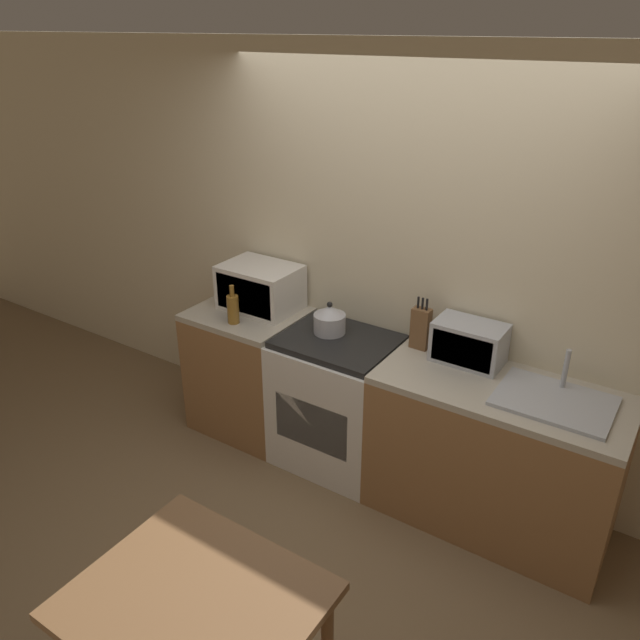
{
  "coord_description": "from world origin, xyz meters",
  "views": [
    {
      "loc": [
        1.48,
        -2.16,
        2.66
      ],
      "look_at": [
        -0.37,
        0.66,
        1.05
      ],
      "focal_mm": 35.0,
      "sensor_mm": 36.0,
      "label": 1
    }
  ],
  "objects_px": {
    "toaster_oven": "(469,343)",
    "dining_table": "(196,617)",
    "microwave": "(260,287)",
    "bottle": "(233,308)",
    "stove_range": "(337,401)",
    "kettle": "(330,320)"
  },
  "relations": [
    {
      "from": "stove_range",
      "to": "microwave",
      "type": "distance_m",
      "value": 0.92
    },
    {
      "from": "stove_range",
      "to": "toaster_oven",
      "type": "distance_m",
      "value": 0.97
    },
    {
      "from": "toaster_oven",
      "to": "dining_table",
      "type": "height_order",
      "value": "toaster_oven"
    },
    {
      "from": "dining_table",
      "to": "stove_range",
      "type": "bearing_deg",
      "value": 105.74
    },
    {
      "from": "bottle",
      "to": "dining_table",
      "type": "distance_m",
      "value": 2.06
    },
    {
      "from": "stove_range",
      "to": "kettle",
      "type": "xyz_separation_m",
      "value": [
        -0.09,
        0.05,
        0.54
      ]
    },
    {
      "from": "kettle",
      "to": "bottle",
      "type": "height_order",
      "value": "bottle"
    },
    {
      "from": "toaster_oven",
      "to": "microwave",
      "type": "bearing_deg",
      "value": -177.46
    },
    {
      "from": "bottle",
      "to": "dining_table",
      "type": "relative_size",
      "value": 0.29
    },
    {
      "from": "stove_range",
      "to": "bottle",
      "type": "xyz_separation_m",
      "value": [
        -0.69,
        -0.18,
        0.55
      ]
    },
    {
      "from": "stove_range",
      "to": "dining_table",
      "type": "height_order",
      "value": "stove_range"
    },
    {
      "from": "stove_range",
      "to": "bottle",
      "type": "relative_size",
      "value": 3.47
    },
    {
      "from": "kettle",
      "to": "microwave",
      "type": "distance_m",
      "value": 0.6
    },
    {
      "from": "toaster_oven",
      "to": "bottle",
      "type": "bearing_deg",
      "value": -166.74
    },
    {
      "from": "bottle",
      "to": "stove_range",
      "type": "bearing_deg",
      "value": 14.36
    },
    {
      "from": "toaster_oven",
      "to": "dining_table",
      "type": "bearing_deg",
      "value": -97.37
    },
    {
      "from": "microwave",
      "to": "bottle",
      "type": "bearing_deg",
      "value": -90.99
    },
    {
      "from": "bottle",
      "to": "toaster_oven",
      "type": "distance_m",
      "value": 1.5
    },
    {
      "from": "microwave",
      "to": "bottle",
      "type": "distance_m",
      "value": 0.28
    },
    {
      "from": "stove_range",
      "to": "dining_table",
      "type": "bearing_deg",
      "value": -74.26
    },
    {
      "from": "kettle",
      "to": "toaster_oven",
      "type": "xyz_separation_m",
      "value": [
        0.86,
        0.12,
        0.03
      ]
    },
    {
      "from": "kettle",
      "to": "dining_table",
      "type": "distance_m",
      "value": 1.99
    }
  ]
}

